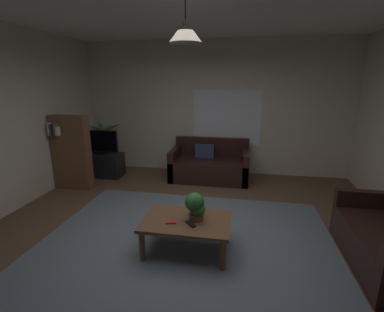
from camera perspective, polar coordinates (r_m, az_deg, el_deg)
floor at (r=3.84m, az=-0.84°, el=-16.66°), size 5.76×5.78×0.02m
rug at (r=3.67m, az=-1.48°, el=-18.09°), size 3.74×3.18×0.01m
wall_back at (r=6.18m, az=4.43°, el=9.67°), size 5.88×0.06×2.85m
window_pane at (r=6.14m, az=7.13°, el=7.75°), size 1.45×0.01×1.17m
couch_under_window at (r=5.88m, az=3.65°, el=-2.08°), size 1.60×0.89×0.82m
coffee_table at (r=3.44m, az=-1.12°, el=-13.81°), size 1.04×0.70×0.41m
book_on_table_0 at (r=3.36m, az=-4.38°, el=-13.23°), size 0.14×0.12×0.02m
remote_on_table_0 at (r=3.30m, az=-0.29°, el=-13.73°), size 0.14×0.15×0.02m
potted_plant_on_table at (r=3.33m, az=0.75°, el=-10.19°), size 0.25×0.23×0.34m
tv_stand at (r=6.36m, az=-17.99°, el=-1.70°), size 0.90×0.44×0.50m
tv at (r=6.21m, az=-18.47°, el=2.77°), size 0.82×0.16×0.51m
potted_palm_corner at (r=6.80m, az=-17.32°, el=1.72°), size 0.83×0.90×1.18m
bookshelf_corner at (r=5.72m, az=-23.48°, el=0.74°), size 0.70×0.31×1.40m
pendant_lamp at (r=3.04m, az=-1.35°, el=24.21°), size 0.33×0.33×0.47m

